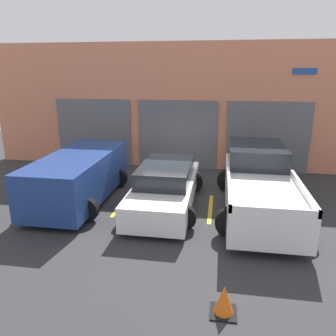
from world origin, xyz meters
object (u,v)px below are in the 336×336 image
object	(u,v)px
sedan_white	(166,186)
sedan_side	(79,176)
traffic_cone	(224,301)
pickup_truck	(258,183)

from	to	relation	value
sedan_white	sedan_side	bearing A→B (deg)	-179.52
sedan_white	sedan_side	xyz separation A→B (m)	(-2.83, -0.02, 0.21)
sedan_side	traffic_cone	size ratio (longest dim) A/B	8.47
traffic_cone	sedan_side	bearing A→B (deg)	135.45
pickup_truck	traffic_cone	xyz separation A→B (m)	(-1.03, -4.87, -0.57)
sedan_side	pickup_truck	bearing A→B (deg)	3.15
sedan_white	sedan_side	distance (m)	2.84
sedan_side	sedan_white	bearing A→B (deg)	0.48
pickup_truck	sedan_white	bearing A→B (deg)	-174.19
sedan_white	pickup_truck	bearing A→B (deg)	5.81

